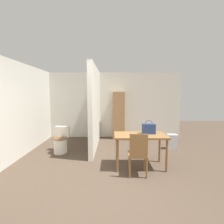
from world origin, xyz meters
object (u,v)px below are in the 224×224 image
wooden_chair (139,153)px  toilet (62,142)px  dining_table (141,138)px  handbag (150,129)px  space_heater (173,142)px  wooden_cabinet (119,115)px

wooden_chair → toilet: 2.48m
toilet → dining_table: bearing=-25.5°
dining_table → toilet: size_ratio=1.63×
wooden_chair → handbag: 0.76m
dining_table → toilet: 2.36m
space_heater → dining_table: bearing=-131.8°
dining_table → space_heater: 1.84m
wooden_chair → space_heater: bearing=57.3°
dining_table → wooden_cabinet: wooden_cabinet is taller
dining_table → handbag: handbag is taller
toilet → handbag: bearing=-21.6°
wooden_cabinet → space_heater: (1.59, -1.30, -0.65)m
wooden_cabinet → space_heater: bearing=-39.3°
dining_table → space_heater: bearing=48.2°
wooden_chair → space_heater: (1.31, 1.80, -0.26)m
wooden_chair → space_heater: size_ratio=2.01×
toilet → space_heater: toilet is taller
wooden_cabinet → space_heater: 2.15m
dining_table → wooden_chair: bearing=-104.2°
handbag → wooden_cabinet: bearing=103.3°
dining_table → space_heater: dining_table is taller
wooden_chair → handbag: bearing=63.1°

